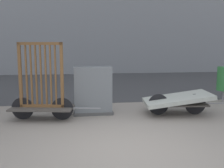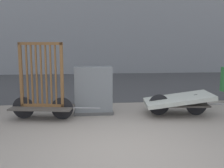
# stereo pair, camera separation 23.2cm
# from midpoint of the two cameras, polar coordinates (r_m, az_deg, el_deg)

# --- Properties ---
(ground_plane) EXTENTS (60.00, 60.00, 0.00)m
(ground_plane) POSITION_cam_midpoint_polar(r_m,az_deg,el_deg) (4.81, 2.44, -14.39)
(ground_plane) COLOR gray
(road_strip) EXTENTS (56.00, 8.77, 0.01)m
(road_strip) POSITION_cam_midpoint_polar(r_m,az_deg,el_deg) (12.83, -4.26, 0.10)
(road_strip) COLOR #424244
(road_strip) RESTS_ON ground_plane
(bike_cart_with_bedframe) EXTENTS (2.28, 0.97, 1.94)m
(bike_cart_with_bedframe) POSITION_cam_midpoint_polar(r_m,az_deg,el_deg) (6.81, -15.93, -2.28)
(bike_cart_with_bedframe) COLOR #4C4742
(bike_cart_with_bedframe) RESTS_ON ground_plane
(bike_cart_with_mattress) EXTENTS (2.39, 1.23, 0.61)m
(bike_cart_with_mattress) POSITION_cam_midpoint_polar(r_m,az_deg,el_deg) (7.27, 13.11, -3.41)
(bike_cart_with_mattress) COLOR #4C4742
(bike_cart_with_mattress) RESTS_ON ground_plane
(utility_cabinet) EXTENTS (1.07, 0.43, 1.30)m
(utility_cabinet) POSITION_cam_midpoint_polar(r_m,az_deg,el_deg) (7.10, -5.09, -1.80)
(utility_cabinet) COLOR #4C4C4C
(utility_cabinet) RESTS_ON ground_plane
(trash_bin) EXTENTS (0.46, 0.46, 1.16)m
(trash_bin) POSITION_cam_midpoint_polar(r_m,az_deg,el_deg) (9.30, 22.60, 1.04)
(trash_bin) COLOR gray
(trash_bin) RESTS_ON ground_plane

